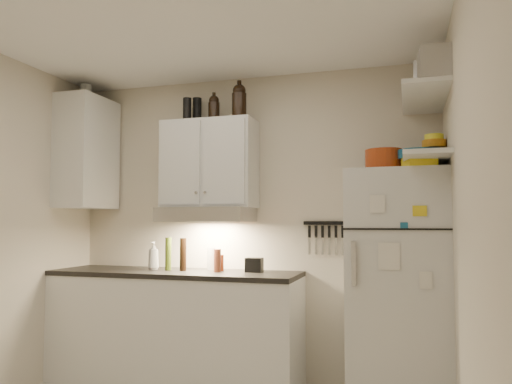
# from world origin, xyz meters

# --- Properties ---
(ceiling) EXTENTS (3.20, 3.00, 0.02)m
(ceiling) POSITION_xyz_m (0.00, 0.00, 2.61)
(ceiling) COLOR white
(ceiling) RESTS_ON ground
(back_wall) EXTENTS (3.20, 0.02, 2.60)m
(back_wall) POSITION_xyz_m (0.00, 1.51, 1.30)
(back_wall) COLOR beige
(back_wall) RESTS_ON ground
(right_wall) EXTENTS (0.02, 3.00, 2.60)m
(right_wall) POSITION_xyz_m (1.61, 0.00, 1.30)
(right_wall) COLOR beige
(right_wall) RESTS_ON ground
(base_cabinet) EXTENTS (2.10, 0.60, 0.88)m
(base_cabinet) POSITION_xyz_m (-0.55, 1.20, 0.44)
(base_cabinet) COLOR white
(base_cabinet) RESTS_ON floor
(countertop) EXTENTS (2.10, 0.62, 0.04)m
(countertop) POSITION_xyz_m (-0.55, 1.20, 0.90)
(countertop) COLOR black
(countertop) RESTS_ON base_cabinet
(upper_cabinet) EXTENTS (0.80, 0.33, 0.75)m
(upper_cabinet) POSITION_xyz_m (-0.30, 1.33, 1.83)
(upper_cabinet) COLOR white
(upper_cabinet) RESTS_ON back_wall
(side_cabinet) EXTENTS (0.33, 0.55, 1.00)m
(side_cabinet) POSITION_xyz_m (-1.44, 1.20, 1.95)
(side_cabinet) COLOR white
(side_cabinet) RESTS_ON left_wall
(range_hood) EXTENTS (0.76, 0.46, 0.12)m
(range_hood) POSITION_xyz_m (-0.30, 1.27, 1.39)
(range_hood) COLOR silver
(range_hood) RESTS_ON back_wall
(fridge) EXTENTS (0.70, 0.68, 1.70)m
(fridge) POSITION_xyz_m (1.25, 1.16, 0.85)
(fridge) COLOR silver
(fridge) RESTS_ON floor
(shelf_hi) EXTENTS (0.30, 0.95, 0.03)m
(shelf_hi) POSITION_xyz_m (1.45, 1.02, 2.20)
(shelf_hi) COLOR white
(shelf_hi) RESTS_ON right_wall
(shelf_lo) EXTENTS (0.30, 0.95, 0.03)m
(shelf_lo) POSITION_xyz_m (1.45, 1.02, 1.76)
(shelf_lo) COLOR white
(shelf_lo) RESTS_ON right_wall
(knife_strip) EXTENTS (0.42, 0.02, 0.03)m
(knife_strip) POSITION_xyz_m (0.70, 1.49, 1.32)
(knife_strip) COLOR black
(knife_strip) RESTS_ON back_wall
(dutch_oven) EXTENTS (0.30, 0.30, 0.16)m
(dutch_oven) POSITION_xyz_m (1.16, 1.13, 1.78)
(dutch_oven) COLOR #933211
(dutch_oven) RESTS_ON fridge
(book_stack) EXTENTS (0.24, 0.27, 0.08)m
(book_stack) POSITION_xyz_m (1.40, 0.93, 1.74)
(book_stack) COLOR yellow
(book_stack) RESTS_ON fridge
(spice_jar) EXTENTS (0.07, 0.07, 0.11)m
(spice_jar) POSITION_xyz_m (1.23, 1.16, 1.75)
(spice_jar) COLOR silver
(spice_jar) RESTS_ON fridge
(stock_pot) EXTENTS (0.32, 0.32, 0.18)m
(stock_pot) POSITION_xyz_m (1.51, 1.34, 2.31)
(stock_pot) COLOR silver
(stock_pot) RESTS_ON shelf_hi
(tin_a) EXTENTS (0.26, 0.24, 0.22)m
(tin_a) POSITION_xyz_m (1.51, 0.95, 2.32)
(tin_a) COLOR #AAAAAD
(tin_a) RESTS_ON shelf_hi
(tin_b) EXTENTS (0.22, 0.22, 0.20)m
(tin_b) POSITION_xyz_m (1.51, 0.65, 2.32)
(tin_b) COLOR #AAAAAD
(tin_b) RESTS_ON shelf_hi
(bowl_teal) EXTENTS (0.21, 0.21, 0.09)m
(bowl_teal) POSITION_xyz_m (1.48, 1.22, 1.82)
(bowl_teal) COLOR #165479
(bowl_teal) RESTS_ON shelf_lo
(bowl_orange) EXTENTS (0.17, 0.17, 0.05)m
(bowl_orange) POSITION_xyz_m (1.52, 1.13, 1.89)
(bowl_orange) COLOR #BC7111
(bowl_orange) RESTS_ON bowl_teal
(bowl_yellow) EXTENTS (0.13, 0.13, 0.04)m
(bowl_yellow) POSITION_xyz_m (1.52, 1.13, 1.93)
(bowl_yellow) COLOR yellow
(bowl_yellow) RESTS_ON bowl_orange
(plates) EXTENTS (0.28, 0.28, 0.06)m
(plates) POSITION_xyz_m (1.39, 1.06, 1.81)
(plates) COLOR #165479
(plates) RESTS_ON shelf_lo
(growler_a) EXTENTS (0.12, 0.12, 0.23)m
(growler_a) POSITION_xyz_m (-0.26, 1.34, 2.32)
(growler_a) COLOR black
(growler_a) RESTS_ON upper_cabinet
(growler_b) EXTENTS (0.16, 0.16, 0.29)m
(growler_b) POSITION_xyz_m (-0.01, 1.26, 2.34)
(growler_b) COLOR black
(growler_b) RESTS_ON upper_cabinet
(thermos_a) EXTENTS (0.08, 0.08, 0.23)m
(thermos_a) POSITION_xyz_m (-0.45, 1.41, 2.32)
(thermos_a) COLOR black
(thermos_a) RESTS_ON upper_cabinet
(thermos_b) EXTENTS (0.08, 0.08, 0.21)m
(thermos_b) POSITION_xyz_m (-0.50, 1.30, 2.30)
(thermos_b) COLOR black
(thermos_b) RESTS_ON upper_cabinet
(side_jar) EXTENTS (0.12, 0.12, 0.14)m
(side_jar) POSITION_xyz_m (-1.49, 1.23, 2.52)
(side_jar) COLOR silver
(side_jar) RESTS_ON side_cabinet
(soap_bottle) EXTENTS (0.11, 0.11, 0.27)m
(soap_bottle) POSITION_xyz_m (-0.78, 1.25, 1.05)
(soap_bottle) COLOR white
(soap_bottle) RESTS_ON countertop
(pepper_mill) EXTENTS (0.07, 0.07, 0.19)m
(pepper_mill) POSITION_xyz_m (-0.17, 1.20, 1.01)
(pepper_mill) COLOR brown
(pepper_mill) RESTS_ON countertop
(oil_bottle) EXTENTS (0.07, 0.07, 0.28)m
(oil_bottle) POSITION_xyz_m (-0.62, 1.22, 1.06)
(oil_bottle) COLOR #445916
(oil_bottle) RESTS_ON countertop
(vinegar_bottle) EXTENTS (0.06, 0.06, 0.27)m
(vinegar_bottle) POSITION_xyz_m (-0.48, 1.21, 1.06)
(vinegar_bottle) COLOR black
(vinegar_bottle) RESTS_ON countertop
(clear_bottle) EXTENTS (0.07, 0.07, 0.19)m
(clear_bottle) POSITION_xyz_m (-0.29, 1.36, 1.01)
(clear_bottle) COLOR silver
(clear_bottle) RESTS_ON countertop
(red_jar) EXTENTS (0.08, 0.08, 0.13)m
(red_jar) POSITION_xyz_m (-0.19, 1.30, 0.99)
(red_jar) COLOR #933211
(red_jar) RESTS_ON countertop
(caddy) EXTENTS (0.14, 0.10, 0.12)m
(caddy) POSITION_xyz_m (0.12, 1.28, 0.98)
(caddy) COLOR black
(caddy) RESTS_ON countertop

